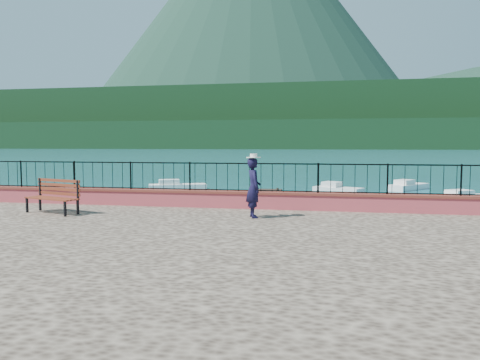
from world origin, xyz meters
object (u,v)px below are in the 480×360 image
at_px(boat_1, 415,209).
at_px(boat_3, 178,184).
at_px(boat_0, 167,199).
at_px(boat_2, 467,196).
at_px(boat_5, 408,184).
at_px(park_bench, 53,203).
at_px(boat_4, 338,188).
at_px(person, 254,188).

height_order(boat_1, boat_3, same).
bearing_deg(boat_3, boat_0, -98.13).
xyz_separation_m(boat_2, boat_5, (-2.06, 7.48, 0.00)).
xyz_separation_m(boat_2, boat_3, (-18.80, 4.13, 0.00)).
bearing_deg(boat_2, boat_0, 162.80).
height_order(boat_0, boat_2, same).
relative_size(park_bench, boat_5, 0.54).
bearing_deg(park_bench, boat_0, 109.05).
bearing_deg(boat_4, boat_0, -109.64).
bearing_deg(park_bench, boat_3, 115.35).
distance_m(boat_2, boat_4, 8.18).
relative_size(park_bench, person, 1.13).
distance_m(boat_0, boat_5, 18.78).
bearing_deg(boat_1, boat_4, 118.46).
bearing_deg(boat_3, boat_2, -35.62).
xyz_separation_m(boat_2, boat_4, (-7.18, 3.92, 0.00)).
distance_m(boat_0, boat_2, 17.08).
bearing_deg(boat_5, boat_1, -149.31).
distance_m(boat_3, boat_4, 11.62).
relative_size(person, boat_0, 0.42).
xyz_separation_m(park_bench, boat_2, (16.23, 15.45, -1.12)).
distance_m(boat_0, boat_1, 12.74).
height_order(boat_3, boat_4, same).
xyz_separation_m(park_bench, boat_5, (14.18, 22.93, -1.12)).
bearing_deg(boat_5, boat_0, 167.98).
xyz_separation_m(person, boat_0, (-6.59, 10.49, -1.69)).
bearing_deg(boat_1, park_bench, -133.15).
height_order(boat_1, boat_4, same).
distance_m(park_bench, boat_0, 10.94).
xyz_separation_m(person, boat_2, (9.87, 15.06, -1.69)).
bearing_deg(person, boat_3, 1.88).
height_order(boat_1, boat_2, same).
height_order(boat_0, boat_3, same).
distance_m(park_bench, boat_2, 22.44).
relative_size(boat_4, boat_5, 0.88).
relative_size(boat_3, boat_5, 1.11).
xyz_separation_m(boat_0, boat_4, (9.27, 8.49, 0.00)).
relative_size(boat_0, boat_5, 1.13).
relative_size(park_bench, boat_4, 0.61).
bearing_deg(boat_2, park_bench, -169.12).
distance_m(park_bench, boat_4, 21.41).
relative_size(person, boat_5, 0.47).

